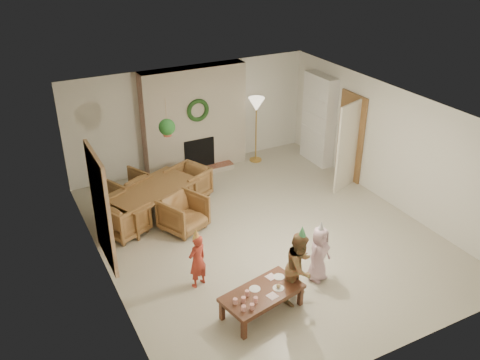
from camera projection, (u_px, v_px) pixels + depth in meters
floor at (263, 233)px, 9.98m from camera, size 7.00×7.00×0.00m
ceiling at (266, 111)px, 8.83m from camera, size 7.00×7.00×0.00m
wall_back at (191, 117)px, 12.17m from camera, size 7.00×0.00×7.00m
wall_front at (399, 283)px, 6.64m from camera, size 7.00×0.00×7.00m
wall_left at (102, 215)px, 8.18m from camera, size 0.00×7.00×7.00m
wall_right at (390, 146)px, 10.63m from camera, size 0.00×7.00×7.00m
fireplace_mass at (195, 120)px, 12.01m from camera, size 2.50×0.40×2.50m
fireplace_hearth at (202, 171)px, 12.28m from camera, size 1.60×0.30×0.12m
fireplace_firebox at (199, 153)px, 12.23m from camera, size 0.75×0.12×0.75m
fireplace_wreath at (198, 110)px, 11.69m from camera, size 0.54×0.10×0.54m
floor_lamp_base at (256, 160)px, 12.95m from camera, size 0.31×0.31×0.03m
floor_lamp_post at (256, 132)px, 12.60m from camera, size 0.03×0.03×1.48m
floor_lamp_shade at (256, 104)px, 12.28m from camera, size 0.39×0.39×0.33m
bookshelf_carcass at (319, 119)px, 12.45m from camera, size 0.30×1.00×2.20m
bookshelf_shelf_a at (316, 144)px, 12.74m from camera, size 0.30×0.92×0.03m
bookshelf_shelf_b at (317, 129)px, 12.56m from camera, size 0.30×0.92×0.03m
bookshelf_shelf_c at (318, 114)px, 12.37m from camera, size 0.30×0.92×0.03m
bookshelf_shelf_d at (319, 98)px, 12.19m from camera, size 0.30×0.92×0.03m
books_row_lower at (319, 141)px, 12.55m from camera, size 0.20×0.40×0.24m
books_row_mid at (316, 123)px, 12.52m from camera, size 0.20×0.44×0.24m
books_row_upper at (320, 110)px, 12.23m from camera, size 0.20×0.36×0.22m
door_frame at (351, 137)px, 11.67m from camera, size 0.05×0.86×2.04m
door_leaf at (348, 147)px, 11.22m from camera, size 0.77×0.32×2.00m
curtain_panel at (101, 208)px, 8.35m from camera, size 0.06×1.20×2.00m
dining_table at (155, 203)px, 10.39m from camera, size 2.09×1.70×0.64m
dining_chair_near at (184, 214)px, 9.94m from camera, size 1.02×1.03×0.71m
dining_chair_far at (128, 190)px, 10.81m from camera, size 1.02×1.03×0.71m
dining_chair_left at (124, 218)px, 9.81m from camera, size 1.03×1.02×0.71m
dining_chair_right at (188, 183)px, 11.08m from camera, size 1.03×1.02×0.71m
hanging_plant_cord at (166, 116)px, 9.65m from camera, size 0.01×0.01×0.70m
hanging_plant_pot at (167, 133)px, 9.81m from camera, size 0.16×0.16×0.12m
hanging_plant_foliage at (167, 127)px, 9.75m from camera, size 0.32×0.32×0.32m
coffee_table_top at (262, 293)px, 7.83m from camera, size 1.38×0.89×0.06m
coffee_table_apron at (262, 297)px, 7.86m from camera, size 1.27×0.77×0.08m
coffee_leg_fl at (244, 329)px, 7.41m from camera, size 0.08×0.08×0.33m
coffee_leg_fr at (300, 296)px, 8.07m from camera, size 0.08×0.08×0.33m
coffee_leg_bl at (222, 310)px, 7.77m from camera, size 0.08×0.08×0.33m
coffee_leg_br at (278, 280)px, 8.42m from camera, size 0.08×0.08×0.33m
cup_a at (244, 308)px, 7.42m from camera, size 0.08×0.08×0.09m
cup_b at (235, 301)px, 7.55m from camera, size 0.08×0.08×0.09m
cup_c at (252, 307)px, 7.45m from camera, size 0.08×0.08×0.09m
cup_d at (243, 300)px, 7.58m from camera, size 0.08×0.08×0.09m
cup_e at (256, 300)px, 7.58m from camera, size 0.08×0.08×0.09m
cup_f at (247, 293)px, 7.71m from camera, size 0.08×0.08×0.09m
plate_a at (255, 289)px, 7.87m from camera, size 0.21×0.21×0.01m
plate_b at (278, 288)px, 7.88m from camera, size 0.21×0.21×0.01m
plate_c at (279, 277)px, 8.13m from camera, size 0.21×0.21×0.01m
food_scoop at (278, 286)px, 7.87m from camera, size 0.08×0.08×0.07m
napkin_left at (272, 296)px, 7.72m from camera, size 0.17×0.17×0.01m
napkin_right at (271, 277)px, 8.13m from camera, size 0.17×0.17×0.01m
child_red at (197, 261)px, 8.35m from camera, size 0.41×0.34×0.97m
party_hat_red at (196, 234)px, 8.11m from camera, size 0.13×0.13×0.18m
child_plaid at (300, 267)px, 8.00m from camera, size 0.75×0.70×1.22m
party_hat_plaid at (302, 232)px, 7.70m from camera, size 0.17×0.17×0.20m
child_pink at (319, 254)px, 8.50m from camera, size 0.57×0.46×1.00m
party_hat_pink at (321, 226)px, 8.25m from camera, size 0.15×0.15×0.18m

